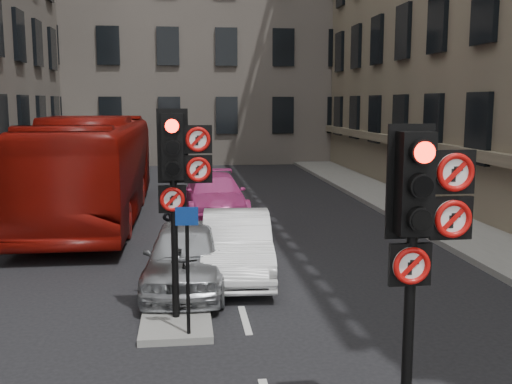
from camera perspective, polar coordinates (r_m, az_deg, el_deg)
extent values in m
cube|color=gray|center=(19.28, 18.49, -3.00)|extent=(3.00, 50.00, 0.16)
cube|color=gray|center=(10.71, -7.61, -11.97)|extent=(1.20, 2.00, 0.12)
cube|color=#6C635B|center=(43.48, -5.78, 16.74)|extent=(30.00, 14.00, 20.00)
cylinder|color=black|center=(7.00, 14.27, -13.54)|extent=(0.12, 0.12, 2.40)
cube|color=black|center=(6.56, 14.84, 0.79)|extent=(0.36, 0.28, 1.10)
cube|color=black|center=(6.68, 14.43, 0.94)|extent=(0.52, 0.03, 1.25)
cylinder|color=#FF1407|center=(6.29, 15.78, 3.65)|extent=(0.22, 0.01, 0.22)
cylinder|color=black|center=(6.33, 15.65, 0.49)|extent=(0.22, 0.01, 0.22)
cylinder|color=black|center=(6.39, 15.53, -2.62)|extent=(0.22, 0.01, 0.22)
cube|color=black|center=(6.69, 18.28, 1.83)|extent=(0.47, 0.05, 0.47)
cylinder|color=white|center=(6.65, 18.43, 1.79)|extent=(0.41, 0.02, 0.41)
torus|color=#BF0C0A|center=(6.64, 18.48, 1.77)|extent=(0.41, 0.06, 0.41)
cube|color=#BF0C0A|center=(6.64, 18.50, 1.77)|extent=(0.25, 0.01, 0.25)
cube|color=black|center=(6.76, 18.08, -2.38)|extent=(0.47, 0.05, 0.47)
cylinder|color=white|center=(6.73, 18.23, -2.44)|extent=(0.41, 0.02, 0.41)
torus|color=#BF0C0A|center=(6.72, 18.28, -2.47)|extent=(0.41, 0.06, 0.41)
cube|color=#BF0C0A|center=(6.71, 18.30, -2.47)|extent=(0.25, 0.01, 0.25)
cube|color=black|center=(6.70, 14.45, -6.71)|extent=(0.47, 0.05, 0.47)
cylinder|color=white|center=(6.67, 14.58, -6.80)|extent=(0.41, 0.02, 0.41)
torus|color=#BF0C0A|center=(6.65, 14.62, -6.83)|extent=(0.41, 0.06, 0.41)
cube|color=#BF0C0A|center=(6.65, 14.64, -6.84)|extent=(0.25, 0.01, 0.25)
cylinder|color=black|center=(10.34, -7.75, -5.41)|extent=(0.12, 0.12, 2.40)
cube|color=black|center=(10.06, -7.95, 4.31)|extent=(0.36, 0.28, 1.10)
cube|color=black|center=(10.19, -7.94, 4.36)|extent=(0.52, 0.03, 1.25)
cylinder|color=#FF1407|center=(9.79, -8.01, 6.24)|extent=(0.22, 0.02, 0.22)
cylinder|color=black|center=(9.81, -7.97, 4.20)|extent=(0.22, 0.02, 0.22)
cylinder|color=black|center=(9.85, -7.93, 2.17)|extent=(0.22, 0.02, 0.22)
cube|color=black|center=(10.03, -5.56, 5.03)|extent=(0.47, 0.05, 0.47)
cylinder|color=white|center=(9.99, -5.55, 5.01)|extent=(0.41, 0.02, 0.41)
torus|color=#BF0C0A|center=(9.98, -5.55, 5.01)|extent=(0.41, 0.06, 0.41)
cube|color=#BF0C0A|center=(9.97, -5.55, 5.01)|extent=(0.25, 0.02, 0.25)
cube|color=black|center=(10.07, -5.51, 2.19)|extent=(0.47, 0.05, 0.47)
cylinder|color=white|center=(10.04, -5.51, 2.16)|extent=(0.41, 0.02, 0.41)
torus|color=#BF0C0A|center=(10.02, -5.51, 2.15)|extent=(0.41, 0.06, 0.41)
cube|color=#BF0C0A|center=(10.02, -5.51, 2.15)|extent=(0.25, 0.02, 0.25)
cube|color=black|center=(10.14, -7.96, -0.67)|extent=(0.47, 0.05, 0.47)
cylinder|color=white|center=(10.10, -7.96, -0.70)|extent=(0.41, 0.02, 0.41)
torus|color=#BF0C0A|center=(10.09, -7.96, -0.72)|extent=(0.41, 0.06, 0.41)
cube|color=#BF0C0A|center=(10.08, -7.96, -0.72)|extent=(0.25, 0.02, 0.25)
imported|color=#95989C|center=(12.43, -6.72, -6.03)|extent=(1.87, 4.10, 1.36)
imported|color=white|center=(13.21, -1.86, -5.04)|extent=(1.74, 4.29, 1.38)
imported|color=#C03884|center=(20.14, -3.94, -0.31)|extent=(2.12, 4.86, 1.39)
imported|color=maroon|center=(20.19, -15.13, 2.25)|extent=(2.85, 12.06, 3.36)
imported|color=black|center=(11.51, -7.09, -8.16)|extent=(0.70, 1.72, 1.00)
imported|color=black|center=(14.59, -7.79, -3.41)|extent=(0.65, 0.50, 1.59)
cylinder|color=black|center=(9.61, -6.52, -7.61)|extent=(0.06, 0.06, 2.03)
cube|color=navy|center=(9.35, -6.61, -2.31)|extent=(0.36, 0.06, 0.28)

